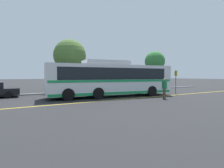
{
  "coord_description": "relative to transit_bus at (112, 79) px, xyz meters",
  "views": [
    {
      "loc": [
        -7.73,
        -14.66,
        2.0
      ],
      "look_at": [
        0.81,
        -0.15,
        1.21
      ],
      "focal_mm": 28.0,
      "sensor_mm": 36.0,
      "label": 1
    }
  ],
  "objects": [
    {
      "name": "pedestrian_0",
      "position": [
        3.09,
        -3.77,
        -0.71
      ],
      "size": [
        0.29,
        0.45,
        1.79
      ],
      "rotation": [
        0.0,
        0.0,
        1.4
      ],
      "color": "brown",
      "rests_on": "ground_plane"
    },
    {
      "name": "transit_bus",
      "position": [
        0.0,
        0.0,
        0.0
      ],
      "size": [
        12.63,
        4.08,
        3.43
      ],
      "rotation": [
        0.0,
        0.0,
        -1.7
      ],
      "color": "silver",
      "rests_on": "ground_plane"
    },
    {
      "name": "ground_plane",
      "position": [
        -0.79,
        0.14,
        -1.74
      ],
      "size": [
        220.0,
        220.0,
        0.0
      ],
      "primitive_type": "plane",
      "color": "#262628"
    },
    {
      "name": "bus_stop_sign",
      "position": [
        7.36,
        -1.46,
        -0.09
      ],
      "size": [
        0.08,
        0.4,
        2.62
      ],
      "rotation": [
        0.0,
        0.0,
        -1.7
      ],
      "color": "#59595E",
      "rests_on": "ground_plane"
    },
    {
      "name": "lane_strip_0",
      "position": [
        0.02,
        -2.2,
        -1.74
      ],
      "size": [
        32.13,
        0.2,
        0.01
      ],
      "primitive_type": "cube",
      "rotation": [
        0.0,
        0.0,
        1.57
      ],
      "color": "gold",
      "rests_on": "ground_plane"
    },
    {
      "name": "tree_2",
      "position": [
        -1.68,
        7.92,
        2.89
      ],
      "size": [
        4.17,
        4.17,
        6.73
      ],
      "color": "#513823",
      "rests_on": "ground_plane"
    },
    {
      "name": "curb_strip",
      "position": [
        0.02,
        5.32,
        -1.66
      ],
      "size": [
        40.13,
        0.36,
        0.15
      ],
      "primitive_type": "cube",
      "color": "#99999E",
      "rests_on": "ground_plane"
    },
    {
      "name": "tree_0",
      "position": [
        14.18,
        8.84,
        2.89
      ],
      "size": [
        3.59,
        3.59,
        6.44
      ],
      "color": "#513823",
      "rests_on": "ground_plane"
    },
    {
      "name": "parked_car_1",
      "position": [
        -3.17,
        4.17,
        -1.06
      ],
      "size": [
        4.16,
        1.92,
        1.33
      ],
      "rotation": [
        0.0,
        0.0,
        1.58
      ],
      "color": "black",
      "rests_on": "ground_plane"
    }
  ]
}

